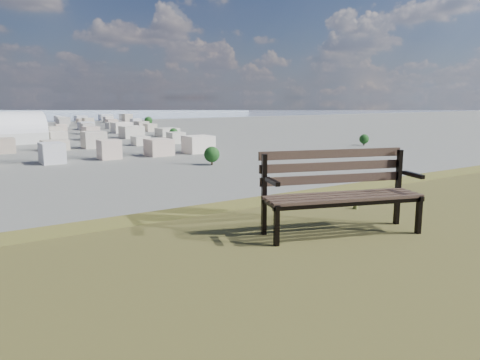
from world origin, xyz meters
TOP-DOWN VIEW (x-y plane):
  - park_bench at (1.42, 2.55)m, footprint 1.78×1.04m

SIDE VIEW (x-z plane):
  - park_bench at x=1.42m, z-range 25.06..25.95m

